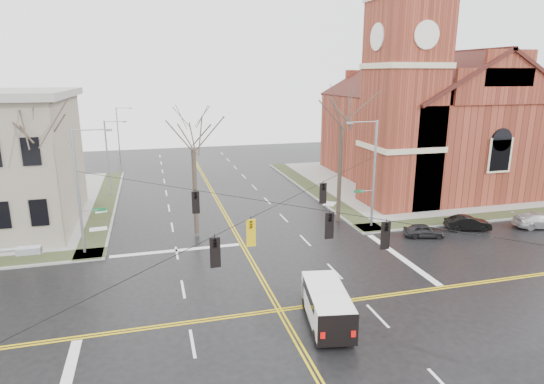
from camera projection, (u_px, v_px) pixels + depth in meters
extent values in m
plane|color=black|center=(279.00, 310.00, 25.35)|extent=(120.00, 120.00, 0.00)
cube|color=gray|center=(421.00, 182.00, 54.99)|extent=(30.00, 30.00, 0.15)
cube|color=#2A341C|center=(313.00, 189.00, 51.49)|extent=(2.00, 30.00, 0.02)
cube|color=#2A341C|center=(505.00, 214.00, 42.07)|extent=(30.00, 2.00, 0.02)
cube|color=#2A341C|center=(105.00, 203.00, 45.84)|extent=(2.00, 30.00, 0.02)
cube|color=gold|center=(277.00, 310.00, 25.32)|extent=(0.12, 100.00, 0.01)
cube|color=gold|center=(281.00, 310.00, 25.38)|extent=(0.12, 100.00, 0.01)
cube|color=gold|center=(280.00, 311.00, 25.23)|extent=(100.00, 0.12, 0.01)
cube|color=gold|center=(279.00, 309.00, 25.46)|extent=(100.00, 0.12, 0.01)
cube|color=silver|center=(176.00, 250.00, 33.89)|extent=(9.50, 0.50, 0.01)
cube|color=silver|center=(400.00, 257.00, 32.66)|extent=(0.50, 9.50, 0.01)
cube|color=maroon|center=(403.00, 104.00, 42.99)|extent=(6.00, 6.00, 20.00)
cylinder|color=silver|center=(427.00, 35.00, 38.63)|extent=(2.40, 0.15, 2.40)
cylinder|color=silver|center=(377.00, 37.00, 40.71)|extent=(0.15, 2.40, 2.40)
cube|color=maroon|center=(427.00, 140.00, 54.93)|extent=(18.00, 24.00, 10.00)
cube|color=maroon|center=(380.00, 178.00, 47.71)|extent=(2.00, 5.00, 4.40)
cylinder|color=gray|center=(374.00, 175.00, 37.82)|extent=(0.20, 0.20, 9.00)
cylinder|color=gray|center=(367.00, 191.00, 38.01)|extent=(1.20, 0.06, 0.06)
cube|color=#105F2E|center=(359.00, 191.00, 37.83)|extent=(0.90, 0.04, 0.25)
cylinder|color=gray|center=(364.00, 122.00, 36.40)|extent=(2.40, 0.08, 0.08)
cube|color=gray|center=(350.00, 123.00, 36.11)|extent=(0.50, 0.22, 0.15)
cylinder|color=gray|center=(78.00, 193.00, 32.02)|extent=(0.20, 0.20, 9.00)
cylinder|color=gray|center=(89.00, 210.00, 32.51)|extent=(1.20, 0.06, 0.06)
cube|color=#105F2E|center=(100.00, 210.00, 32.69)|extent=(0.90, 0.04, 0.25)
cylinder|color=gray|center=(90.00, 130.00, 31.21)|extent=(2.40, 0.08, 0.08)
cube|color=gray|center=(108.00, 130.00, 31.53)|extent=(0.50, 0.22, 0.15)
cube|color=gray|center=(29.00, 250.00, 10.04)|extent=(0.50, 0.22, 0.15)
cylinder|color=black|center=(280.00, 203.00, 23.78)|extent=(23.02, 23.02, 0.03)
cylinder|color=black|center=(280.00, 203.00, 23.78)|extent=(23.02, 23.02, 0.03)
imported|color=black|center=(215.00, 253.00, 19.23)|extent=(0.21, 0.26, 1.30)
imported|color=black|center=(323.00, 193.00, 28.72)|extent=(0.21, 0.26, 1.30)
imported|color=gold|center=(251.00, 233.00, 21.60)|extent=(0.21, 0.26, 1.30)
imported|color=black|center=(196.00, 202.00, 26.70)|extent=(0.21, 0.26, 1.30)
imported|color=black|center=(385.00, 236.00, 21.24)|extent=(0.21, 0.26, 1.30)
imported|color=black|center=(329.00, 226.00, 22.61)|extent=(0.21, 0.26, 1.30)
cylinder|color=gray|center=(108.00, 159.00, 47.75)|extent=(0.16, 0.16, 8.00)
cylinder|color=gray|center=(114.00, 121.00, 47.02)|extent=(2.00, 0.07, 0.07)
cube|color=gray|center=(125.00, 122.00, 47.28)|extent=(0.45, 0.20, 0.13)
cylinder|color=gray|center=(118.00, 135.00, 66.43)|extent=(0.16, 0.16, 8.00)
cylinder|color=gray|center=(123.00, 108.00, 65.70)|extent=(2.00, 0.07, 0.07)
cube|color=gray|center=(130.00, 108.00, 65.97)|extent=(0.45, 0.20, 0.13)
cube|color=white|center=(327.00, 305.00, 23.66)|extent=(2.74, 5.22, 1.59)
cube|color=white|center=(319.00, 291.00, 25.71)|extent=(2.04, 1.16, 1.13)
cube|color=black|center=(318.00, 280.00, 25.90)|extent=(1.73, 0.41, 0.75)
cube|color=black|center=(327.00, 294.00, 23.71)|extent=(2.49, 3.66, 0.52)
cube|color=#B70C0A|center=(323.00, 336.00, 21.21)|extent=(0.23, 0.10, 0.32)
cube|color=#B70C0A|center=(353.00, 334.00, 21.34)|extent=(0.23, 0.10, 0.32)
cube|color=black|center=(327.00, 319.00, 23.87)|extent=(2.80, 5.28, 0.09)
cylinder|color=black|center=(305.00, 304.00, 25.37)|extent=(0.36, 0.71, 0.68)
cylinder|color=black|center=(336.00, 302.00, 25.52)|extent=(0.36, 0.71, 0.68)
cylinder|color=black|center=(316.00, 336.00, 22.21)|extent=(0.36, 0.71, 0.68)
cylinder|color=black|center=(351.00, 335.00, 22.36)|extent=(0.36, 0.71, 0.68)
imported|color=black|center=(424.00, 231.00, 36.58)|extent=(3.41, 2.12, 1.08)
imported|color=black|center=(468.00, 223.00, 38.21)|extent=(3.89, 2.19, 1.21)
imported|color=#BCBBBE|center=(540.00, 220.00, 38.82)|extent=(4.64, 2.57, 1.27)
cylinder|color=#362B22|center=(48.00, 195.00, 33.68)|extent=(0.36, 0.36, 7.85)
cylinder|color=#362B22|center=(195.00, 192.00, 36.20)|extent=(0.36, 0.36, 6.96)
cylinder|color=#362B22|center=(340.00, 174.00, 39.50)|extent=(0.36, 0.36, 8.40)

